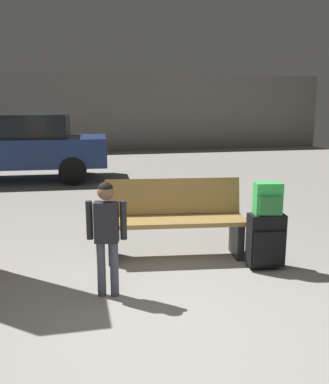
{
  "coord_description": "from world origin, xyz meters",
  "views": [
    {
      "loc": [
        -0.68,
        -2.87,
        1.76
      ],
      "look_at": [
        0.23,
        1.3,
        0.85
      ],
      "focal_mm": 39.29,
      "sensor_mm": 36.0,
      "label": 1
    }
  ],
  "objects_px": {
    "suitcase": "(266,240)",
    "backpack_bright": "(268,199)",
    "parked_car_far": "(17,145)",
    "bench": "(175,219)",
    "child": "(106,227)"
  },
  "relations": [
    {
      "from": "backpack_bright",
      "to": "child",
      "type": "relative_size",
      "value": 0.32
    },
    {
      "from": "suitcase",
      "to": "backpack_bright",
      "type": "distance_m",
      "value": 0.45
    },
    {
      "from": "parked_car_far",
      "to": "bench",
      "type": "bearing_deg",
      "value": -66.86
    },
    {
      "from": "backpack_bright",
      "to": "suitcase",
      "type": "bearing_deg",
      "value": 42.11
    },
    {
      "from": "suitcase",
      "to": "backpack_bright",
      "type": "xyz_separation_m",
      "value": [
        -0.0,
        -0.0,
        0.45
      ]
    },
    {
      "from": "child",
      "to": "bench",
      "type": "bearing_deg",
      "value": 46.57
    },
    {
      "from": "backpack_bright",
      "to": "child",
      "type": "height_order",
      "value": "child"
    },
    {
      "from": "backpack_bright",
      "to": "child",
      "type": "distance_m",
      "value": 1.74
    },
    {
      "from": "suitcase",
      "to": "child",
      "type": "xyz_separation_m",
      "value": [
        -1.71,
        -0.3,
        0.34
      ]
    },
    {
      "from": "backpack_bright",
      "to": "child",
      "type": "xyz_separation_m",
      "value": [
        -1.71,
        -0.3,
        -0.11
      ]
    },
    {
      "from": "suitcase",
      "to": "child",
      "type": "bearing_deg",
      "value": -170.05
    },
    {
      "from": "bench",
      "to": "suitcase",
      "type": "xyz_separation_m",
      "value": [
        0.86,
        -0.6,
        -0.12
      ]
    },
    {
      "from": "child",
      "to": "parked_car_far",
      "type": "xyz_separation_m",
      "value": [
        -1.52,
        6.44,
        0.14
      ]
    },
    {
      "from": "child",
      "to": "parked_car_far",
      "type": "height_order",
      "value": "parked_car_far"
    },
    {
      "from": "suitcase",
      "to": "child",
      "type": "relative_size",
      "value": 0.56
    }
  ]
}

